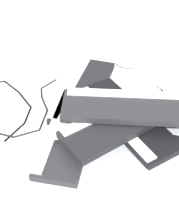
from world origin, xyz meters
name	(u,v)px	position (x,y,z in m)	size (l,w,h in m)	color
ground_plane	(84,124)	(0.00, 0.00, 0.00)	(3.20, 3.20, 0.00)	silver
keyboard_0	(69,131)	(0.07, -0.01, 0.01)	(0.46, 0.31, 0.03)	#232326
keyboard_1	(127,115)	(-0.11, 0.12, 0.01)	(0.29, 0.46, 0.03)	black
keyboard_2	(84,90)	(-0.15, -0.10, 0.01)	(0.46, 0.27, 0.03)	black
keyboard_3	(126,118)	(-0.07, 0.13, 0.04)	(0.33, 0.46, 0.03)	black
keyboard_4	(123,120)	(-0.02, 0.14, 0.07)	(0.46, 0.30, 0.03)	black
keyboard_5	(127,107)	(-0.06, 0.14, 0.10)	(0.35, 0.46, 0.03)	#232326
mouse_0	(83,120)	(0.03, 0.02, 0.05)	(0.11, 0.07, 0.04)	silver
mouse_1	(61,130)	(0.11, -0.02, 0.05)	(0.11, 0.07, 0.04)	silver
mouse_2	(127,63)	(-0.42, -0.05, 0.02)	(0.11, 0.07, 0.04)	#B7B7BC
mouse_4	(76,123)	(0.06, 0.00, 0.05)	(0.11, 0.07, 0.04)	black
cable_0	(35,111)	(0.05, -0.19, 0.00)	(0.39, 0.16, 0.01)	black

